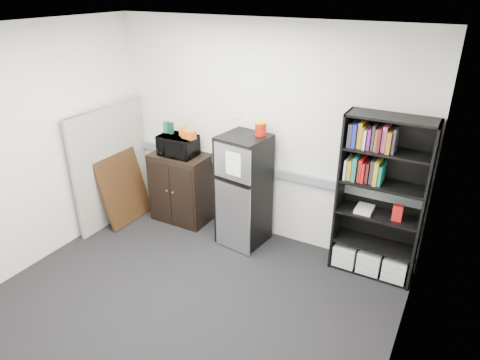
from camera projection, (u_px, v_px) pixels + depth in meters
The scene contains 18 objects.
floor at pixel (183, 308), 4.40m from camera, with size 4.00×4.00×0.00m, color black.
wall_back at pixel (261, 135), 5.22m from camera, with size 4.00×0.02×2.70m, color white.
wall_right at pixel (408, 252), 2.95m from camera, with size 0.02×3.50×2.70m, color white.
wall_left at pixel (28, 151), 4.71m from camera, with size 0.02×3.50×2.70m, color white.
ceiling at pixel (163, 32), 3.26m from camera, with size 4.00×3.50×0.02m, color white.
electrical_raceway at pixel (259, 169), 5.38m from camera, with size 3.92×0.05×0.10m, color gray.
wall_note at pixel (236, 115), 5.28m from camera, with size 0.14×0.00×0.10m, color white.
bookshelf at pixel (380, 201), 4.58m from camera, with size 0.90×0.34×1.85m.
cubicle_partition at pixel (112, 164), 5.75m from camera, with size 0.06×1.30×1.62m.
cabinet at pixel (181, 187), 5.86m from camera, with size 0.77×0.51×0.97m.
microwave at pixel (178, 145), 5.58m from camera, with size 0.49×0.33×0.27m, color black.
snack_box_a at pixel (166, 127), 5.61m from camera, with size 0.07×0.05×0.15m, color #1A5B2F.
snack_box_b at pixel (171, 128), 5.58m from camera, with size 0.07×0.05×0.15m, color #0C3422.
snack_box_c at pixel (182, 130), 5.50m from camera, with size 0.07×0.05×0.14m, color orange.
snack_bag at pixel (189, 135), 5.41m from camera, with size 0.18×0.10×0.10m, color #C95914.
refrigerator at pixel (243, 191), 5.25m from camera, with size 0.60×0.62×1.42m.
coffee_can at pixel (261, 127), 4.95m from camera, with size 0.14×0.14×0.19m.
framed_poster at pixel (123, 187), 5.85m from camera, with size 0.29×0.75×0.95m.
Camera 1 is at (2.18, -2.72, 3.05)m, focal length 32.00 mm.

